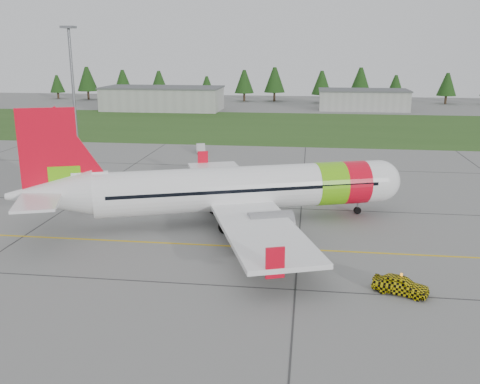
# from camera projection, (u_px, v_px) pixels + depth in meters

# --- Properties ---
(ground) EXTENTS (320.00, 320.00, 0.00)m
(ground) POSITION_uv_depth(u_px,v_px,m) (159.00, 282.00, 39.27)
(ground) COLOR gray
(ground) RESTS_ON ground
(aircraft) EXTENTS (36.98, 35.09, 11.62)m
(aircraft) POSITION_uv_depth(u_px,v_px,m) (235.00, 189.00, 52.09)
(aircraft) COLOR white
(aircraft) RESTS_ON ground
(follow_me_car) EXTENTS (1.79, 1.93, 3.89)m
(follow_me_car) POSITION_uv_depth(u_px,v_px,m) (402.00, 268.00, 36.98)
(follow_me_car) COLOR #FFEA0E
(follow_me_car) RESTS_ON ground
(service_van) EXTENTS (1.71, 1.65, 4.13)m
(service_van) POSITION_uv_depth(u_px,v_px,m) (201.00, 140.00, 87.78)
(service_van) COLOR silver
(service_van) RESTS_ON ground
(grass_strip) EXTENTS (320.00, 50.00, 0.03)m
(grass_strip) POSITION_uv_depth(u_px,v_px,m) (261.00, 126.00, 117.75)
(grass_strip) COLOR #30561E
(grass_strip) RESTS_ON ground
(taxi_guideline) EXTENTS (120.00, 0.25, 0.02)m
(taxi_guideline) POSITION_uv_depth(u_px,v_px,m) (184.00, 244.00, 46.92)
(taxi_guideline) COLOR gold
(taxi_guideline) RESTS_ON ground
(hangar_west) EXTENTS (32.00, 14.00, 6.00)m
(hangar_west) POSITION_uv_depth(u_px,v_px,m) (163.00, 99.00, 147.56)
(hangar_west) COLOR #A8A8A3
(hangar_west) RESTS_ON ground
(hangar_east) EXTENTS (24.00, 12.00, 5.20)m
(hangar_east) POSITION_uv_depth(u_px,v_px,m) (363.00, 100.00, 148.39)
(hangar_east) COLOR #A8A8A3
(hangar_east) RESTS_ON ground
(floodlight_mast) EXTENTS (0.50, 0.50, 20.00)m
(floodlight_mast) POSITION_uv_depth(u_px,v_px,m) (73.00, 86.00, 96.21)
(floodlight_mast) COLOR slate
(floodlight_mast) RESTS_ON ground
(treeline) EXTENTS (160.00, 8.00, 10.00)m
(treeline) POSITION_uv_depth(u_px,v_px,m) (278.00, 86.00, 170.05)
(treeline) COLOR #1C3F14
(treeline) RESTS_ON ground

